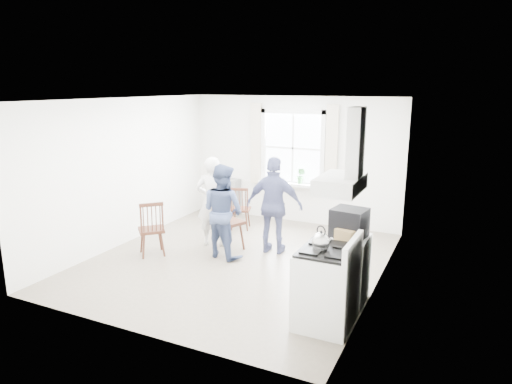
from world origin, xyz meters
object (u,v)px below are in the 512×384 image
windsor_chair_c (152,223)px  windsor_chair_b (223,214)px  gas_stove (327,286)px  person_right (274,206)px  windsor_chair_a (240,204)px  person_left (213,202)px  person_mid (223,211)px  low_cabinet (347,269)px  stereo_stack (349,223)px

windsor_chair_c → windsor_chair_b: bearing=39.0°
gas_stove → person_right: 2.50m
windsor_chair_a → windsor_chair_c: windsor_chair_c is taller
windsor_chair_c → person_right: size_ratio=0.58×
gas_stove → windsor_chair_c: gas_stove is taller
windsor_chair_b → person_left: 0.37m
windsor_chair_c → person_mid: 1.20m
gas_stove → low_cabinet: 0.70m
windsor_chair_b → person_mid: bearing=-59.3°
person_mid → person_left: bearing=-28.5°
person_right → windsor_chair_b: bearing=14.2°
windsor_chair_b → windsor_chair_c: size_ratio=1.13×
person_right → windsor_chair_a: bearing=-44.3°
stereo_stack → person_mid: bearing=162.1°
windsor_chair_a → low_cabinet: bearing=-38.0°
windsor_chair_c → person_left: size_ratio=0.59×
windsor_chair_a → windsor_chair_c: bearing=-108.9°
person_left → low_cabinet: bearing=134.1°
stereo_stack → windsor_chair_b: stereo_stack is taller
stereo_stack → person_left: 2.95m
person_left → person_mid: size_ratio=1.02×
low_cabinet → person_left: (-2.71, 1.12, 0.36)m
windsor_chair_c → person_right: person_right is taller
stereo_stack → person_right: size_ratio=0.28×
person_mid → windsor_chair_a: bearing=-59.7°
low_cabinet → windsor_chair_b: 2.60m
person_right → low_cabinet: bearing=134.7°
gas_stove → person_left: (-2.64, 1.82, 0.32)m
windsor_chair_b → stereo_stack: bearing=-21.6°
person_left → person_right: size_ratio=0.97×
person_mid → person_right: bearing=-128.6°
low_cabinet → windsor_chair_b: (-2.41, 0.94, 0.21)m
gas_stove → low_cabinet: (0.07, 0.70, -0.03)m
windsor_chair_a → person_right: size_ratio=0.53×
gas_stove → stereo_stack: bearing=84.4°
gas_stove → stereo_stack: (0.07, 0.69, 0.60)m
stereo_stack → person_mid: 2.42m
gas_stove → windsor_chair_b: gas_stove is taller
person_right → person_left: bearing=0.5°
stereo_stack → windsor_chair_a: 3.46m
windsor_chair_a → stereo_stack: bearing=-38.2°
windsor_chair_a → person_left: size_ratio=0.55×
windsor_chair_a → person_left: (-0.02, -0.98, 0.27)m
stereo_stack → person_right: 2.05m
windsor_chair_c → person_right: (1.75, 1.07, 0.25)m
person_left → windsor_chair_b: bearing=126.2°
stereo_stack → windsor_chair_c: (-3.34, 0.20, -0.51)m
windsor_chair_b → person_right: person_right is taller
gas_stove → person_right: person_right is taller
windsor_chair_c → person_left: person_left is taller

